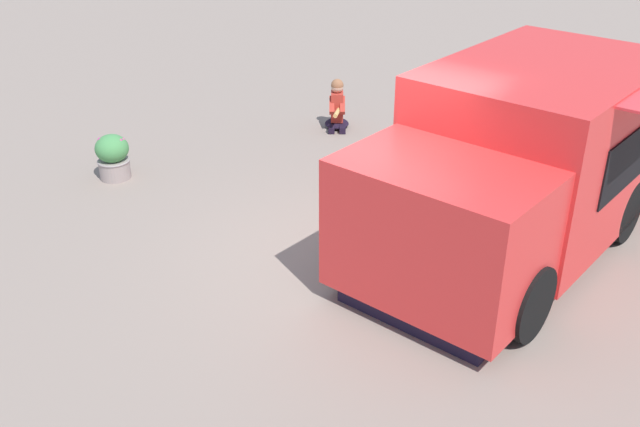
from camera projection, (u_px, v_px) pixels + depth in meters
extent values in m
plane|color=gray|center=(359.00, 256.00, 9.20)|extent=(40.00, 40.00, 0.00)
cube|color=red|center=(539.00, 143.00, 9.21)|extent=(3.36, 2.36, 2.09)
cube|color=red|center=(439.00, 231.00, 7.74)|extent=(1.47, 2.23, 1.53)
cube|color=#0C292F|center=(404.00, 233.00, 7.14)|extent=(0.07, 1.83, 0.58)
cube|color=black|center=(632.00, 157.00, 8.49)|extent=(1.83, 0.06, 0.73)
cube|color=black|center=(502.00, 243.00, 9.27)|extent=(4.54, 1.92, 0.24)
cylinder|color=black|center=(371.00, 239.00, 8.72)|extent=(0.86, 0.24, 0.86)
cylinder|color=black|center=(529.00, 303.00, 7.54)|extent=(0.86, 0.24, 0.86)
cylinder|color=black|center=(483.00, 168.00, 10.60)|extent=(0.86, 0.24, 0.86)
cylinder|color=black|center=(624.00, 210.00, 9.41)|extent=(0.86, 0.24, 0.86)
ellipsoid|color=black|center=(337.00, 124.00, 13.28)|extent=(0.68, 0.67, 0.13)
cube|color=black|center=(331.00, 128.00, 13.11)|extent=(0.34, 0.32, 0.11)
cube|color=black|center=(342.00, 128.00, 13.11)|extent=(0.34, 0.32, 0.11)
cube|color=#AF3227|center=(337.00, 106.00, 13.13)|extent=(0.38, 0.37, 0.53)
sphere|color=#D9AB8B|center=(337.00, 87.00, 12.95)|extent=(0.22, 0.22, 0.22)
sphere|color=#96603F|center=(337.00, 85.00, 12.94)|extent=(0.23, 0.23, 0.23)
cube|color=#AF3227|center=(332.00, 105.00, 12.97)|extent=(0.32, 0.29, 0.28)
cube|color=#AF3227|center=(342.00, 105.00, 12.97)|extent=(0.32, 0.29, 0.28)
cylinder|color=#E0A65D|center=(337.00, 112.00, 12.86)|extent=(0.38, 0.26, 0.08)
cube|color=red|center=(337.00, 112.00, 12.85)|extent=(0.31, 0.20, 0.02)
cylinder|color=gray|center=(115.00, 169.00, 11.26)|extent=(0.48, 0.48, 0.30)
torus|color=gray|center=(114.00, 161.00, 11.20)|extent=(0.50, 0.50, 0.04)
ellipsoid|color=#468C4B|center=(112.00, 148.00, 11.10)|extent=(0.52, 0.52, 0.44)
sphere|color=#EB2390|center=(120.00, 141.00, 11.01)|extent=(0.07, 0.07, 0.07)
sphere|color=#EE369F|center=(103.00, 142.00, 11.19)|extent=(0.06, 0.06, 0.06)
sphere|color=#E72396|center=(115.00, 137.00, 11.18)|extent=(0.06, 0.06, 0.06)
sphere|color=#F13990|center=(98.00, 145.00, 11.10)|extent=(0.09, 0.09, 0.09)
sphere|color=#DE238F|center=(100.00, 140.00, 11.05)|extent=(0.09, 0.09, 0.09)
sphere|color=#EB298A|center=(122.00, 140.00, 11.08)|extent=(0.08, 0.08, 0.08)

